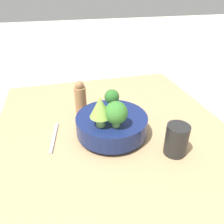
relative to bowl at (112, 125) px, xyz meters
The scene contains 9 objects.
ground_plane 0.09m from the bowl, 105.03° to the left, with size 6.00×6.00×0.00m, color beige.
table 0.07m from the bowl, 105.03° to the left, with size 1.01×0.85×0.04m.
bowl is the anchor object (origin of this frame).
broccoli_floret_left 0.10m from the bowl, 168.12° to the left, with size 0.05×0.05×0.07m.
romanesco_piece_near 0.11m from the bowl, 49.71° to the right, with size 0.07×0.07×0.10m.
broccoli_floret_right 0.10m from the bowl, ahead, with size 0.07×0.07×0.09m.
cup 0.22m from the bowl, 50.66° to the left, with size 0.07×0.07×0.10m.
pepper_mill 0.20m from the bowl, 155.66° to the right, with size 0.05×0.05×0.14m.
fork 0.21m from the bowl, 100.20° to the right, with size 0.17×0.04×0.01m.
Camera 1 is at (0.60, -0.17, 0.51)m, focal length 35.00 mm.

